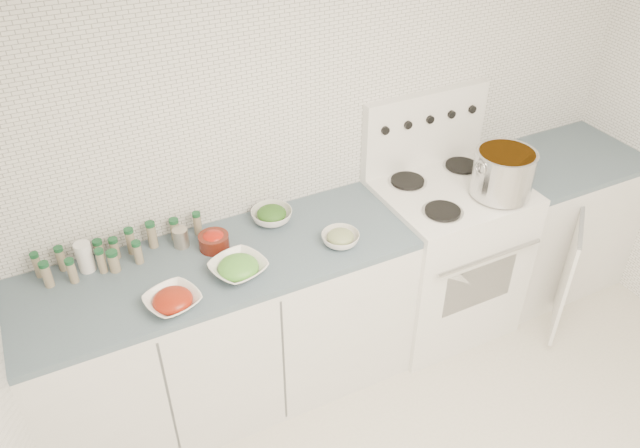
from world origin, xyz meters
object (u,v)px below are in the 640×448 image
(stock_pot, at_px, (504,171))
(bowl_snowpea, at_px, (238,267))
(bowl_tomato, at_px, (173,300))
(stove, at_px, (442,252))

(stock_pot, distance_m, bowl_snowpea, 1.43)
(bowl_tomato, xyz_separation_m, bowl_snowpea, (0.32, 0.07, 0.00))
(stock_pot, bearing_deg, bowl_snowpea, 177.85)
(bowl_tomato, distance_m, bowl_snowpea, 0.33)
(stock_pot, xyz_separation_m, bowl_tomato, (-1.75, -0.02, -0.14))
(stove, relative_size, bowl_snowpea, 4.51)
(stove, bearing_deg, bowl_snowpea, -174.59)
(stove, xyz_separation_m, bowl_tomato, (-1.57, -0.19, 0.44))
(stock_pot, relative_size, bowl_snowpea, 1.10)
(stove, xyz_separation_m, stock_pot, (0.18, -0.17, 0.58))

